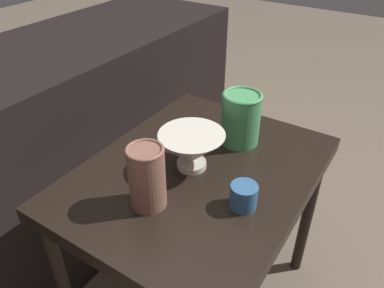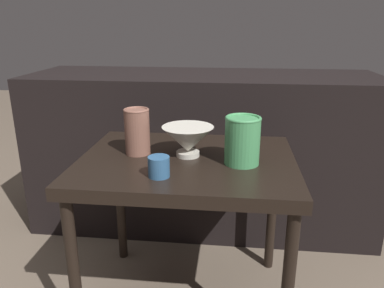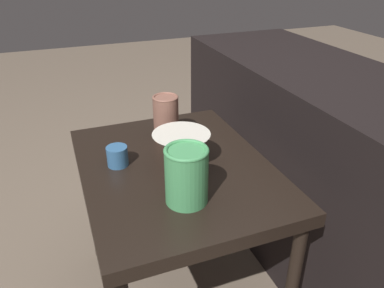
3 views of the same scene
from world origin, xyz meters
name	(u,v)px [view 1 (image 1 of 3)]	position (x,y,z in m)	size (l,w,h in m)	color
table	(198,188)	(0.00, 0.00, 0.49)	(0.69, 0.54, 0.55)	black
couch_backdrop	(54,153)	(0.00, 0.60, 0.37)	(1.61, 0.50, 0.74)	black
bowl	(191,150)	(0.00, 0.02, 0.61)	(0.17, 0.17, 0.10)	silver
vase_textured_left	(147,176)	(-0.17, 0.03, 0.63)	(0.08, 0.08, 0.15)	brown
vase_colorful_right	(241,118)	(0.17, -0.03, 0.63)	(0.11, 0.11, 0.15)	#47995B
cup	(244,196)	(-0.06, -0.16, 0.58)	(0.06, 0.06, 0.06)	#33608E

